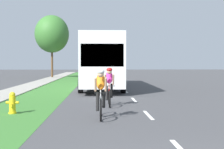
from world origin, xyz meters
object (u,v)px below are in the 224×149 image
fire_hydrant_yellow (12,103)px  cyclist_trailing (109,86)px  street_tree_far (52,34)px  bus_white (101,60)px  cyclist_lead (101,93)px  pickup_red (102,70)px

fire_hydrant_yellow → cyclist_trailing: (3.44, 1.81, 0.44)m
cyclist_trailing → street_tree_far: (-6.13, 25.14, 4.47)m
bus_white → cyclist_lead: bearing=-90.6°
cyclist_lead → cyclist_trailing: size_ratio=1.00×
street_tree_far → cyclist_trailing: bearing=-76.3°
fire_hydrant_yellow → bus_white: bus_white is taller
cyclist_trailing → pickup_red: 26.13m
cyclist_lead → pickup_red: pickup_red is taller
fire_hydrant_yellow → bus_white: 11.63m
cyclist_trailing → bus_white: 9.34m
bus_white → pickup_red: 16.90m
bus_white → cyclist_trailing: bearing=-88.5°
pickup_red → street_tree_far: size_ratio=0.67×
pickup_red → street_tree_far: (-6.13, -0.99, 4.45)m
cyclist_lead → street_tree_far: (-5.76, 27.99, 4.47)m
fire_hydrant_yellow → cyclist_lead: 3.27m
fire_hydrant_yellow → bus_white: bearing=73.9°
cyclist_lead → pickup_red: size_ratio=0.34×
cyclist_trailing → street_tree_far: size_ratio=0.23×
cyclist_lead → pickup_red: 28.98m
cyclist_lead → bus_white: 12.18m
pickup_red → cyclist_lead: bearing=-90.7°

